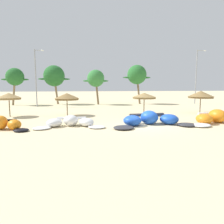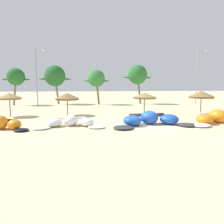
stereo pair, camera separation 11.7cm
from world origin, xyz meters
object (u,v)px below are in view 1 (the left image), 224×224
Objects in this scene: kite_center at (220,118)px; beach_umbrella_near_palms at (144,96)px; beach_umbrella_middle at (67,97)px; palm_leftmost at (15,77)px; kite_left at (71,122)px; lamppost_west_center at (197,74)px; palm_left at (54,76)px; palm_left_of_gap at (96,79)px; lamppost_west at (36,75)px; beach_umbrella_outermost at (201,94)px; kite_left_of_center at (151,120)px; palm_center_left at (137,75)px; beach_umbrella_near_van at (9,96)px.

kite_center is 8.48m from beach_umbrella_near_palms.
palm_leftmost is at bearing 122.37° from beach_umbrella_middle.
lamppost_west_center is at bearing 39.47° from kite_left.
beach_umbrella_middle is at bearing 94.83° from kite_left.
palm_left is 27.69m from lamppost_west_center.
kite_left is 21.85m from palm_left_of_gap.
beach_umbrella_near_palms is 21.13m from lamppost_west_center.
beach_umbrella_middle is 0.42× the size of palm_leftmost.
palm_leftmost is 5.85m from lamppost_west.
beach_umbrella_near_palms is 19.29m from lamppost_west.
kite_left is 1.94× the size of beach_umbrella_outermost.
kite_left_of_center is (6.98, -0.51, 0.11)m from kite_left.
kite_center is 7.68m from beach_umbrella_outermost.
palm_leftmost is at bearing 136.19° from kite_center.
beach_umbrella_near_palms is 0.42× the size of palm_leftmost.
palm_left_of_gap is at bearing 176.14° from lamppost_west_center.
lamppost_west reaches higher than palm_leftmost.
lamppost_west is at bearing 135.60° from kite_center.
beach_umbrella_middle is at bearing -57.63° from palm_leftmost.
beach_umbrella_middle is 19.50m from palm_center_left.
beach_umbrella_outermost is at bearing -31.07° from palm_leftmost.
beach_umbrella_near_van is at bearing 152.05° from kite_left_of_center.
palm_left_of_gap is at bearing -14.60° from palm_left.
palm_center_left is (-1.42, 21.91, 5.13)m from kite_center.
lamppost_west_center is (15.46, 13.97, 3.52)m from beach_umbrella_near_palms.
palm_left_of_gap is at bearing -179.31° from palm_center_left.
beach_umbrella_middle is (-14.09, 7.48, 1.74)m from kite_center.
kite_left_of_center is 2.76× the size of beach_umbrella_near_palms.
lamppost_west_center reaches higher than lamppost_west.
lamppost_west_center is (19.74, -1.33, 0.96)m from palm_left_of_gap.
beach_umbrella_near_palms is 0.37× the size of palm_center_left.
palm_leftmost is at bearing 138.84° from beach_umbrella_near_palms.
kite_center is 2.66× the size of beach_umbrella_near_palms.
beach_umbrella_middle is 0.37× the size of palm_center_left.
beach_umbrella_middle reaches higher than kite_left.
beach_umbrella_near_van is 0.28× the size of lamppost_west.
kite_left is at bearing -158.99° from beach_umbrella_outermost.
lamppost_west_center is (23.87, 19.66, 5.44)m from kite_left.
lamppost_west reaches higher than beach_umbrella_near_palms.
beach_umbrella_near_palms is 16.18m from palm_center_left.
palm_center_left reaches higher than beach_umbrella_near_palms.
beach_umbrella_outermost reaches higher than kite_left_of_center.
beach_umbrella_middle is 9.03m from beach_umbrella_near_palms.
kite_left_of_center is at bearing -27.95° from beach_umbrella_near_van.
lamppost_west reaches higher than palm_left.
beach_umbrella_near_van is at bearing -127.85° from palm_left_of_gap.
palm_left_of_gap is (-11.94, 14.81, 2.47)m from beach_umbrella_outermost.
palm_left is at bearing 7.72° from palm_leftmost.
palm_leftmost is 34.31m from lamppost_west_center.
beach_umbrella_near_palms is at bearing -41.16° from palm_leftmost.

